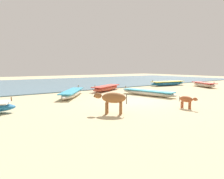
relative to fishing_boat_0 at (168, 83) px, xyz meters
name	(u,v)px	position (x,y,z in m)	size (l,w,h in m)	color
ground	(134,101)	(-10.25, -5.71, -0.28)	(80.00, 80.00, 0.00)	#CCB789
sea_water	(51,83)	(-10.25, 10.96, -0.24)	(60.00, 20.00, 0.08)	slate
fishing_boat_0	(168,83)	(0.00, 0.00, 0.00)	(4.97, 1.71, 0.72)	#1E669E
fishing_boat_1	(106,88)	(-8.77, -0.17, -0.02)	(4.18, 2.85, 0.68)	#B74733
fishing_boat_2	(72,93)	(-12.72, -1.64, -0.03)	(3.65, 4.42, 0.65)	beige
fishing_boat_3	(204,84)	(1.88, -3.35, -0.01)	(2.60, 3.73, 0.71)	beige
fishing_boat_4	(148,93)	(-7.84, -4.49, -0.06)	(1.83, 4.75, 0.61)	beige
cow_adult_brown	(113,99)	(-13.45, -7.80, 0.44)	(1.27, 1.27, 1.00)	brown
calf_near_rust	(187,100)	(-9.60, -9.01, 0.18)	(0.37, 1.00, 0.65)	#9E4C28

